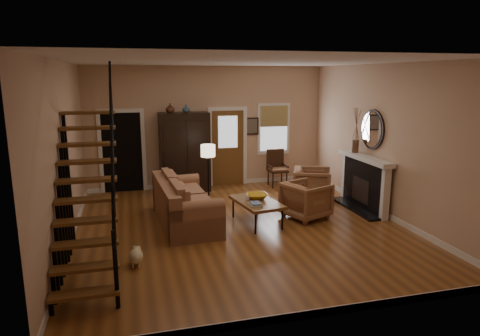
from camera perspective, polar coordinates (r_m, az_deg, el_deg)
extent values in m
plane|color=brown|center=(8.84, 0.03, -7.88)|extent=(7.00, 7.00, 0.00)
plane|color=white|center=(8.31, 0.03, 14.03)|extent=(7.00, 7.00, 0.00)
cube|color=tan|center=(11.80, -4.31, 5.43)|extent=(6.50, 0.04, 3.30)
cube|color=tan|center=(8.23, -22.44, 1.59)|extent=(0.04, 7.00, 3.30)
cube|color=tan|center=(9.75, 18.87, 3.38)|extent=(0.04, 7.00, 3.30)
cube|color=black|center=(11.85, -15.40, 2.12)|extent=(1.00, 0.36, 2.10)
cube|color=brown|center=(11.98, -1.65, 2.66)|extent=(0.90, 0.06, 2.10)
cube|color=silver|center=(12.27, 4.52, 5.21)|extent=(0.96, 0.06, 1.46)
cube|color=black|center=(10.31, 16.38, -2.11)|extent=(0.24, 1.60, 1.15)
cube|color=white|center=(10.15, 16.30, 1.29)|extent=(0.30, 1.95, 0.10)
cylinder|color=silver|center=(10.12, 17.16, 4.94)|extent=(0.05, 0.90, 0.90)
imported|color=#4C2619|center=(11.16, -9.29, 7.88)|extent=(0.24, 0.24, 0.25)
imported|color=#334C60|center=(11.21, -7.23, 7.86)|extent=(0.20, 0.20, 0.21)
imported|color=gold|center=(9.06, 2.28, -3.77)|extent=(0.44, 0.44, 0.11)
imported|color=brown|center=(9.39, 8.82, -4.24)|extent=(1.13, 1.11, 0.80)
imported|color=brown|center=(10.69, 9.58, -2.20)|extent=(1.18, 1.16, 0.82)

